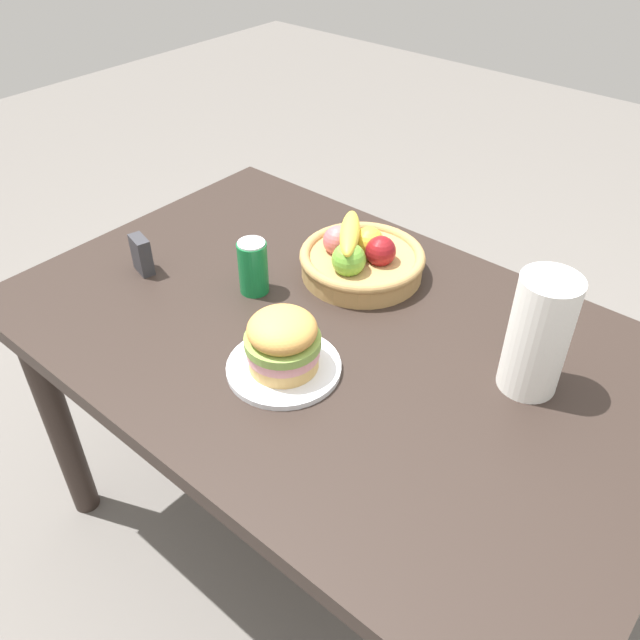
{
  "coord_description": "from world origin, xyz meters",
  "views": [
    {
      "loc": [
        0.66,
        -0.82,
        1.61
      ],
      "look_at": [
        0.0,
        -0.05,
        0.81
      ],
      "focal_mm": 36.53,
      "sensor_mm": 36.0,
      "label": 1
    }
  ],
  "objects_px": {
    "plate": "(286,368)",
    "sandwich": "(284,342)",
    "soda_can": "(254,266)",
    "fruit_basket": "(361,258)",
    "paper_towel_roll": "(538,335)",
    "napkin_holder": "(142,255)"
  },
  "relations": [
    {
      "from": "plate",
      "to": "sandwich",
      "type": "relative_size",
      "value": 1.53
    },
    {
      "from": "soda_can",
      "to": "fruit_basket",
      "type": "relative_size",
      "value": 0.43
    },
    {
      "from": "plate",
      "to": "paper_towel_roll",
      "type": "xyz_separation_m",
      "value": [
        0.37,
        0.27,
        0.11
      ]
    },
    {
      "from": "sandwich",
      "to": "soda_can",
      "type": "bearing_deg",
      "value": 146.71
    },
    {
      "from": "soda_can",
      "to": "plate",
      "type": "bearing_deg",
      "value": -33.29
    },
    {
      "from": "plate",
      "to": "paper_towel_roll",
      "type": "bearing_deg",
      "value": 35.84
    },
    {
      "from": "soda_can",
      "to": "fruit_basket",
      "type": "xyz_separation_m",
      "value": [
        0.14,
        0.2,
        -0.02
      ]
    },
    {
      "from": "sandwich",
      "to": "soda_can",
      "type": "xyz_separation_m",
      "value": [
        -0.24,
        0.15,
        -0.01
      ]
    },
    {
      "from": "paper_towel_roll",
      "to": "napkin_holder",
      "type": "height_order",
      "value": "paper_towel_roll"
    },
    {
      "from": "plate",
      "to": "soda_can",
      "type": "bearing_deg",
      "value": 146.71
    },
    {
      "from": "fruit_basket",
      "to": "napkin_holder",
      "type": "relative_size",
      "value": 3.22
    },
    {
      "from": "sandwich",
      "to": "soda_can",
      "type": "relative_size",
      "value": 1.16
    },
    {
      "from": "fruit_basket",
      "to": "soda_can",
      "type": "bearing_deg",
      "value": -125.37
    },
    {
      "from": "paper_towel_roll",
      "to": "napkin_holder",
      "type": "bearing_deg",
      "value": -165.03
    },
    {
      "from": "sandwich",
      "to": "napkin_holder",
      "type": "relative_size",
      "value": 1.62
    },
    {
      "from": "sandwich",
      "to": "soda_can",
      "type": "distance_m",
      "value": 0.28
    },
    {
      "from": "plate",
      "to": "soda_can",
      "type": "relative_size",
      "value": 1.77
    },
    {
      "from": "plate",
      "to": "paper_towel_roll",
      "type": "height_order",
      "value": "paper_towel_roll"
    },
    {
      "from": "paper_towel_roll",
      "to": "plate",
      "type": "bearing_deg",
      "value": -144.16
    },
    {
      "from": "sandwich",
      "to": "plate",
      "type": "bearing_deg",
      "value": 0.0
    },
    {
      "from": "plate",
      "to": "fruit_basket",
      "type": "xyz_separation_m",
      "value": [
        -0.09,
        0.36,
        0.04
      ]
    },
    {
      "from": "paper_towel_roll",
      "to": "sandwich",
      "type": "bearing_deg",
      "value": -144.16
    }
  ]
}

